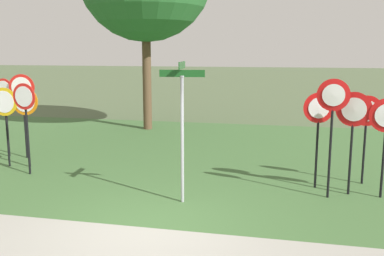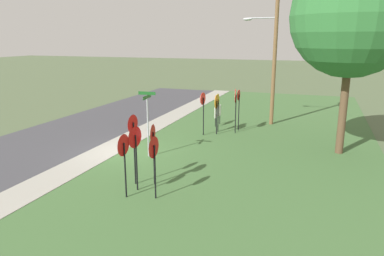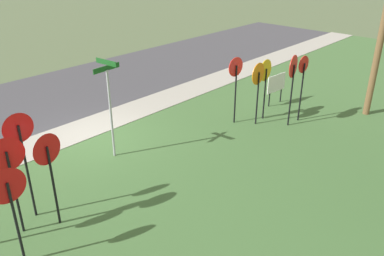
{
  "view_description": "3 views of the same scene",
  "coord_description": "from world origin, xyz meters",
  "px_view_note": "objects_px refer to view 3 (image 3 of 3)",
  "views": [
    {
      "loc": [
        2.46,
        -7.29,
        3.33
      ],
      "look_at": [
        0.05,
        3.66,
        1.31
      ],
      "focal_mm": 40.68,
      "sensor_mm": 36.0,
      "label": 1
    },
    {
      "loc": [
        14.88,
        8.88,
        5.42
      ],
      "look_at": [
        -1.24,
        3.17,
        1.18
      ],
      "focal_mm": 33.98,
      "sensor_mm": 36.0,
      "label": 2
    },
    {
      "loc": [
        6.69,
        10.66,
        6.07
      ],
      "look_at": [
        -0.63,
        3.98,
        1.43
      ],
      "focal_mm": 37.2,
      "sensor_mm": 36.0,
      "label": 3
    }
  ],
  "objects_px": {
    "yield_sign_center": "(9,195)",
    "yield_sign_far_left": "(8,164)",
    "stop_sign_far_center": "(265,76)",
    "stop_sign_near_left": "(236,76)",
    "stop_sign_far_left": "(293,75)",
    "notice_board": "(276,85)",
    "stop_sign_near_right": "(303,75)",
    "yield_sign_far_right": "(21,141)",
    "yield_sign_near_right": "(48,159)",
    "stop_sign_far_right": "(258,80)",
    "street_name_post": "(110,101)"
  },
  "relations": [
    {
      "from": "stop_sign_near_right",
      "to": "stop_sign_far_center",
      "type": "bearing_deg",
      "value": -52.23
    },
    {
      "from": "yield_sign_far_left",
      "to": "street_name_post",
      "type": "xyz_separation_m",
      "value": [
        -3.62,
        -1.29,
        0.04
      ]
    },
    {
      "from": "stop_sign_near_left",
      "to": "yield_sign_center",
      "type": "xyz_separation_m",
      "value": [
        8.59,
        1.02,
        -0.13
      ]
    },
    {
      "from": "stop_sign_far_left",
      "to": "yield_sign_near_right",
      "type": "distance_m",
      "value": 8.62
    },
    {
      "from": "stop_sign_far_center",
      "to": "notice_board",
      "type": "distance_m",
      "value": 1.81
    },
    {
      "from": "stop_sign_near_left",
      "to": "yield_sign_near_right",
      "type": "height_order",
      "value": "stop_sign_near_left"
    },
    {
      "from": "stop_sign_near_left",
      "to": "yield_sign_near_right",
      "type": "distance_m",
      "value": 7.44
    },
    {
      "from": "yield_sign_near_right",
      "to": "yield_sign_far_right",
      "type": "xyz_separation_m",
      "value": [
        0.24,
        -0.68,
        0.28
      ]
    },
    {
      "from": "stop_sign_near_left",
      "to": "stop_sign_far_left",
      "type": "height_order",
      "value": "stop_sign_far_left"
    },
    {
      "from": "yield_sign_near_right",
      "to": "yield_sign_far_right",
      "type": "bearing_deg",
      "value": -80.51
    },
    {
      "from": "stop_sign_near_left",
      "to": "stop_sign_far_left",
      "type": "bearing_deg",
      "value": 131.27
    },
    {
      "from": "stop_sign_near_right",
      "to": "yield_sign_far_left",
      "type": "bearing_deg",
      "value": -6.06
    },
    {
      "from": "notice_board",
      "to": "yield_sign_center",
      "type": "bearing_deg",
      "value": 9.69
    },
    {
      "from": "yield_sign_far_right",
      "to": "notice_board",
      "type": "bearing_deg",
      "value": -179.86
    },
    {
      "from": "stop_sign_far_center",
      "to": "stop_sign_far_right",
      "type": "bearing_deg",
      "value": 4.77
    },
    {
      "from": "stop_sign_near_left",
      "to": "yield_sign_center",
      "type": "height_order",
      "value": "stop_sign_near_left"
    },
    {
      "from": "stop_sign_near_right",
      "to": "yield_sign_center",
      "type": "relative_size",
      "value": 1.1
    },
    {
      "from": "stop_sign_near_left",
      "to": "notice_board",
      "type": "relative_size",
      "value": 1.95
    },
    {
      "from": "yield_sign_near_right",
      "to": "yield_sign_far_right",
      "type": "height_order",
      "value": "yield_sign_far_right"
    },
    {
      "from": "stop_sign_near_left",
      "to": "yield_sign_near_right",
      "type": "relative_size",
      "value": 1.05
    },
    {
      "from": "street_name_post",
      "to": "notice_board",
      "type": "height_order",
      "value": "street_name_post"
    },
    {
      "from": "yield_sign_far_left",
      "to": "stop_sign_near_left",
      "type": "bearing_deg",
      "value": -171.3
    },
    {
      "from": "stop_sign_near_right",
      "to": "street_name_post",
      "type": "relative_size",
      "value": 0.8
    },
    {
      "from": "stop_sign_far_left",
      "to": "notice_board",
      "type": "relative_size",
      "value": 2.06
    },
    {
      "from": "yield_sign_far_right",
      "to": "street_name_post",
      "type": "bearing_deg",
      "value": -160.66
    },
    {
      "from": "yield_sign_far_right",
      "to": "yield_sign_center",
      "type": "relative_size",
      "value": 1.21
    },
    {
      "from": "stop_sign_near_left",
      "to": "stop_sign_near_right",
      "type": "bearing_deg",
      "value": 143.31
    },
    {
      "from": "yield_sign_near_right",
      "to": "yield_sign_far_right",
      "type": "relative_size",
      "value": 0.86
    },
    {
      "from": "yield_sign_far_right",
      "to": "street_name_post",
      "type": "relative_size",
      "value": 0.88
    },
    {
      "from": "yield_sign_near_right",
      "to": "notice_board",
      "type": "height_order",
      "value": "yield_sign_near_right"
    },
    {
      "from": "yield_sign_near_right",
      "to": "stop_sign_far_right",
      "type": "bearing_deg",
      "value": 168.47
    },
    {
      "from": "yield_sign_far_left",
      "to": "stop_sign_far_right",
      "type": "bearing_deg",
      "value": -175.71
    },
    {
      "from": "yield_sign_far_left",
      "to": "yield_sign_center",
      "type": "relative_size",
      "value": 1.08
    },
    {
      "from": "stop_sign_far_right",
      "to": "stop_sign_near_right",
      "type": "bearing_deg",
      "value": 140.94
    },
    {
      "from": "stop_sign_far_right",
      "to": "notice_board",
      "type": "distance_m",
      "value": 2.37
    },
    {
      "from": "stop_sign_far_left",
      "to": "stop_sign_far_center",
      "type": "distance_m",
      "value": 1.05
    },
    {
      "from": "yield_sign_far_right",
      "to": "street_name_post",
      "type": "xyz_separation_m",
      "value": [
        -3.14,
        -0.96,
        -0.19
      ]
    },
    {
      "from": "stop_sign_near_right",
      "to": "stop_sign_far_left",
      "type": "distance_m",
      "value": 0.67
    },
    {
      "from": "stop_sign_near_left",
      "to": "street_name_post",
      "type": "height_order",
      "value": "street_name_post"
    },
    {
      "from": "yield_sign_center",
      "to": "notice_board",
      "type": "relative_size",
      "value": 1.77
    },
    {
      "from": "stop_sign_near_right",
      "to": "yield_sign_near_right",
      "type": "xyz_separation_m",
      "value": [
        9.19,
        -1.21,
        -0.02
      ]
    },
    {
      "from": "yield_sign_near_right",
      "to": "yield_sign_center",
      "type": "bearing_deg",
      "value": 16.81
    },
    {
      "from": "stop_sign_near_left",
      "to": "stop_sign_near_right",
      "type": "relative_size",
      "value": 1.0
    },
    {
      "from": "stop_sign_far_left",
      "to": "yield_sign_near_right",
      "type": "relative_size",
      "value": 1.11
    },
    {
      "from": "stop_sign_near_left",
      "to": "yield_sign_near_right",
      "type": "bearing_deg",
      "value": 9.56
    },
    {
      "from": "stop_sign_far_right",
      "to": "street_name_post",
      "type": "relative_size",
      "value": 0.75
    },
    {
      "from": "stop_sign_far_center",
      "to": "yield_sign_far_left",
      "type": "xyz_separation_m",
      "value": [
        9.17,
        -0.49,
        0.13
      ]
    },
    {
      "from": "stop_sign_far_left",
      "to": "street_name_post",
      "type": "xyz_separation_m",
      "value": [
        5.64,
        -2.8,
        -0.08
      ]
    },
    {
      "from": "yield_sign_center",
      "to": "yield_sign_far_left",
      "type": "bearing_deg",
      "value": -114.01
    },
    {
      "from": "stop_sign_near_right",
      "to": "yield_sign_far_right",
      "type": "height_order",
      "value": "yield_sign_far_right"
    }
  ]
}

